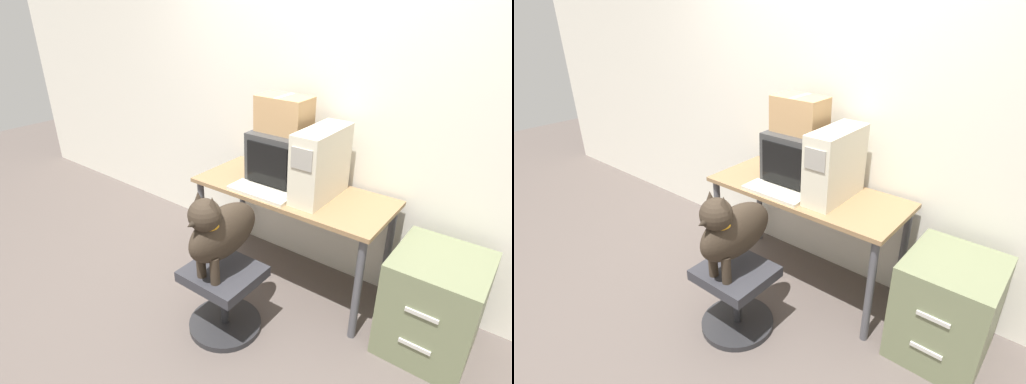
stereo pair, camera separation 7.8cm
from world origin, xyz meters
The scene contains 11 objects.
ground_plane centered at (0.00, 0.00, 0.00)m, with size 12.00×12.00×0.00m, color #564C47.
wall_back centered at (0.00, 0.66, 1.30)m, with size 8.00×0.05×2.60m.
desk centered at (0.00, 0.30, 0.67)m, with size 1.41×0.60×0.78m.
crt_monitor centered at (-0.14, 0.38, 0.96)m, with size 0.40×0.39×0.37m.
pc_tower centered at (0.21, 0.31, 1.01)m, with size 0.20×0.49×0.47m.
keyboard centered at (-0.13, 0.10, 0.79)m, with size 0.46×0.18×0.03m.
computer_mouse centered at (0.18, 0.10, 0.79)m, with size 0.07×0.05×0.03m.
office_chair centered at (-0.06, -0.38, 0.25)m, with size 0.48×0.48×0.46m.
dog centered at (-0.06, -0.39, 0.75)m, with size 0.21×0.56×0.57m.
filing_cabinet centered at (1.05, 0.26, 0.33)m, with size 0.51×0.56×0.65m.
cardboard_box centered at (-0.14, 0.38, 1.27)m, with size 0.36×0.22×0.25m.
Camera 2 is at (1.41, -1.82, 1.97)m, focal length 28.00 mm.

